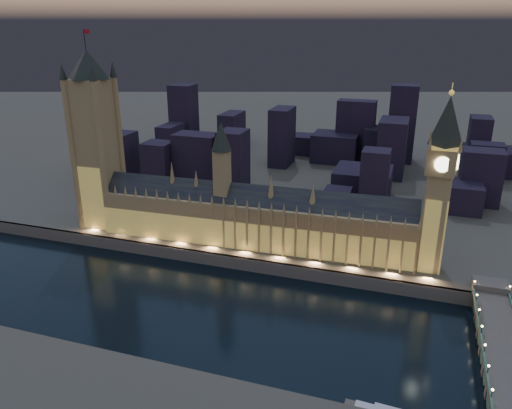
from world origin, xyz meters
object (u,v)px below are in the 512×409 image
(palace_of_westminster, at_px, (251,217))
(westminster_bridge, at_px, (499,348))
(elizabeth_tower, at_px, (441,171))
(victoria_tower, at_px, (95,133))

(palace_of_westminster, height_order, westminster_bridge, palace_of_westminster)
(westminster_bridge, bearing_deg, elizabeth_tower, 115.41)
(elizabeth_tower, height_order, westminster_bridge, elizabeth_tower)
(palace_of_westminster, bearing_deg, victoria_tower, 179.90)
(palace_of_westminster, xyz_separation_m, victoria_tower, (-109.44, 0.18, 46.37))
(victoria_tower, relative_size, elizabeth_tower, 1.23)
(palace_of_westminster, height_order, elizabeth_tower, elizabeth_tower)
(palace_of_westminster, xyz_separation_m, westminster_bridge, (139.61, -65.20, -20.38))
(palace_of_westminster, relative_size, elizabeth_tower, 1.92)
(elizabeth_tower, bearing_deg, westminster_bridge, -64.59)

